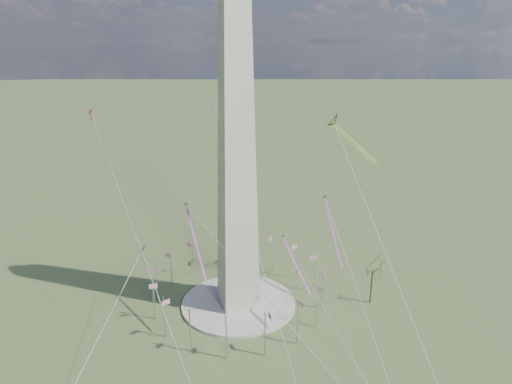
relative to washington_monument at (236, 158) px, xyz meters
name	(u,v)px	position (x,y,z in m)	size (l,w,h in m)	color
ground	(238,304)	(0.00, 0.00, -47.95)	(2000.00, 2000.00, 0.00)	#4B5F2F
plaza	(238,303)	(0.00, 0.00, -47.55)	(36.00, 36.00, 0.80)	#BCB6AC
washington_monument	(236,158)	(0.00, 0.00, 0.00)	(15.56, 15.56, 100.00)	beige
flagpole_ring	(238,284)	(0.00, 0.00, -40.68)	(54.40, 54.40, 13.00)	silver
tree_near	(373,270)	(40.40, -11.80, -36.31)	(9.33, 9.33, 16.33)	#3F3326
kite_delta_black	(336,124)	(34.02, 5.61, 6.85)	(12.95, 16.10, 13.99)	black
kite_diamond_purple	(143,252)	(-27.66, 4.81, -27.72)	(2.68, 3.53, 10.30)	navy
kite_streamer_left	(331,221)	(23.37, -14.48, -16.87)	(5.14, 20.20, 13.98)	#FE2F28
kite_streamer_mid	(193,230)	(-13.85, -2.19, -19.60)	(2.33, 22.08, 15.15)	#FE2F28
kite_streamer_right	(292,257)	(20.15, 4.92, -36.70)	(3.67, 19.71, 13.55)	#FE2F28
kite_small_red	(91,112)	(-39.18, 38.46, 9.17)	(1.25, 1.71, 4.35)	red
kite_small_white	(215,102)	(3.15, 40.26, 10.81)	(1.40, 2.24, 5.01)	silver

